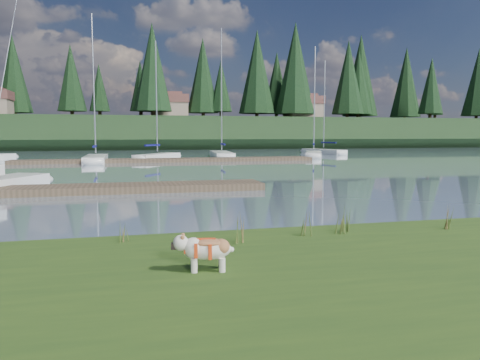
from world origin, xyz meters
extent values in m
plane|color=#7B91A6|center=(0.00, 30.00, 0.00)|extent=(200.00, 200.00, 0.00)
cube|color=#2F4C18|center=(0.00, -6.00, 0.17)|extent=(60.00, 9.00, 0.35)
cube|color=black|center=(0.00, 73.00, 2.50)|extent=(200.00, 20.00, 5.00)
cylinder|color=silver|center=(-0.95, -4.42, 0.46)|extent=(0.10, 0.10, 0.21)
cylinder|color=silver|center=(-0.91, -4.21, 0.46)|extent=(0.10, 0.10, 0.21)
cylinder|color=silver|center=(-0.53, -4.49, 0.46)|extent=(0.10, 0.10, 0.21)
cylinder|color=silver|center=(-0.49, -4.28, 0.46)|extent=(0.10, 0.10, 0.21)
ellipsoid|color=silver|center=(-0.71, -4.35, 0.68)|extent=(0.74, 0.46, 0.33)
ellipsoid|color=#A5683E|center=(-0.71, -4.35, 0.78)|extent=(0.53, 0.40, 0.12)
ellipsoid|color=silver|center=(-1.13, -4.28, 0.78)|extent=(0.28, 0.29, 0.24)
cube|color=black|center=(-1.23, -4.26, 0.74)|extent=(0.09, 0.13, 0.09)
ellipsoid|color=silver|center=(-6.12, 12.81, 0.22)|extent=(2.32, 2.51, 0.70)
cube|color=#4C3D2C|center=(-4.00, 9.00, 0.15)|extent=(16.00, 2.00, 0.30)
cube|color=#4C3D2C|center=(2.00, 30.00, 0.15)|extent=(26.00, 2.20, 0.30)
ellipsoid|color=silver|center=(-12.65, 38.07, 0.22)|extent=(2.27, 2.45, 0.70)
cube|color=silver|center=(-4.22, 31.03, 0.22)|extent=(1.79, 7.53, 0.70)
ellipsoid|color=silver|center=(-4.18, 34.78, 0.22)|extent=(1.66, 2.07, 0.70)
cylinder|color=silver|center=(-4.22, 31.03, 6.67)|extent=(0.12, 0.12, 11.74)
cube|color=#10105D|center=(-4.23, 30.01, 1.40)|extent=(0.23, 2.99, 0.20)
cube|color=silver|center=(1.24, 33.75, 0.22)|extent=(4.90, 6.22, 0.70)
ellipsoid|color=silver|center=(3.08, 36.45, 0.22)|extent=(2.18, 2.27, 0.70)
cylinder|color=silver|center=(1.24, 33.75, 5.93)|extent=(0.12, 0.12, 10.26)
cube|color=#10105D|center=(0.74, 33.02, 1.40)|extent=(1.63, 2.25, 0.20)
cube|color=silver|center=(8.12, 36.75, 0.22)|extent=(2.61, 8.21, 0.70)
ellipsoid|color=silver|center=(8.51, 40.77, 0.22)|extent=(1.97, 2.36, 0.70)
cylinder|color=silver|center=(8.12, 36.75, 7.01)|extent=(0.12, 0.12, 12.41)
cube|color=#10105D|center=(8.01, 35.66, 1.40)|extent=(0.51, 3.21, 0.20)
cube|color=silver|center=(17.72, 35.02, 0.22)|extent=(4.17, 6.99, 0.70)
ellipsoid|color=silver|center=(19.08, 38.20, 0.22)|extent=(2.13, 2.33, 0.70)
cylinder|color=silver|center=(17.72, 35.02, 6.14)|extent=(0.12, 0.12, 10.69)
cube|color=#10105D|center=(17.35, 34.15, 1.40)|extent=(1.27, 2.61, 0.20)
cube|color=silver|center=(22.07, 42.17, 0.22)|extent=(3.21, 7.20, 0.70)
ellipsoid|color=silver|center=(21.24, 45.58, 0.22)|extent=(1.94, 2.22, 0.70)
cylinder|color=silver|center=(22.07, 42.17, 6.04)|extent=(0.12, 0.12, 10.48)
cube|color=#10105D|center=(22.29, 41.24, 1.40)|extent=(0.85, 2.76, 0.20)
cone|color=#475B23|center=(0.11, -2.67, 0.64)|extent=(0.03, 0.03, 0.58)
cone|color=brown|center=(0.22, -2.74, 0.58)|extent=(0.03, 0.03, 0.47)
cone|color=#475B23|center=(0.17, -2.64, 0.67)|extent=(0.03, 0.03, 0.64)
cone|color=brown|center=(0.25, -2.70, 0.55)|extent=(0.03, 0.03, 0.41)
cone|color=#475B23|center=(0.13, -2.75, 0.61)|extent=(0.03, 0.03, 0.52)
cone|color=#475B23|center=(1.60, -2.42, 0.61)|extent=(0.03, 0.03, 0.52)
cone|color=brown|center=(1.71, -2.49, 0.56)|extent=(0.03, 0.03, 0.42)
cone|color=#475B23|center=(1.66, -2.39, 0.64)|extent=(0.03, 0.03, 0.57)
cone|color=brown|center=(1.74, -2.45, 0.53)|extent=(0.03, 0.03, 0.36)
cone|color=#475B23|center=(1.62, -2.50, 0.58)|extent=(0.03, 0.03, 0.47)
cone|color=#475B23|center=(2.61, -2.23, 0.61)|extent=(0.03, 0.03, 0.52)
cone|color=brown|center=(2.72, -2.30, 0.56)|extent=(0.03, 0.03, 0.42)
cone|color=#475B23|center=(2.67, -2.20, 0.64)|extent=(0.03, 0.03, 0.57)
cone|color=brown|center=(2.75, -2.26, 0.53)|extent=(0.03, 0.03, 0.37)
cone|color=#475B23|center=(2.63, -2.31, 0.59)|extent=(0.03, 0.03, 0.47)
cone|color=#475B23|center=(-2.04, -2.05, 0.56)|extent=(0.03, 0.03, 0.42)
cone|color=brown|center=(-1.93, -2.12, 0.52)|extent=(0.03, 0.03, 0.33)
cone|color=#475B23|center=(-1.98, -2.02, 0.58)|extent=(0.03, 0.03, 0.46)
cone|color=brown|center=(-1.90, -2.08, 0.50)|extent=(0.03, 0.03, 0.29)
cone|color=#475B23|center=(-2.02, -2.13, 0.54)|extent=(0.03, 0.03, 0.38)
cone|color=#475B23|center=(2.37, -2.43, 0.58)|extent=(0.03, 0.03, 0.45)
cone|color=brown|center=(2.48, -2.50, 0.53)|extent=(0.03, 0.03, 0.36)
cone|color=#475B23|center=(2.43, -2.40, 0.60)|extent=(0.03, 0.03, 0.50)
cone|color=brown|center=(2.51, -2.46, 0.51)|extent=(0.03, 0.03, 0.32)
cone|color=#475B23|center=(2.39, -2.51, 0.55)|extent=(0.03, 0.03, 0.41)
cone|color=#475B23|center=(4.88, -2.53, 0.60)|extent=(0.03, 0.03, 0.51)
cone|color=brown|center=(4.99, -2.60, 0.55)|extent=(0.03, 0.03, 0.41)
cone|color=#475B23|center=(4.94, -2.50, 0.63)|extent=(0.03, 0.03, 0.56)
cone|color=brown|center=(5.02, -2.56, 0.53)|extent=(0.03, 0.03, 0.36)
cone|color=#475B23|center=(4.90, -2.61, 0.58)|extent=(0.03, 0.03, 0.46)
cube|color=#33281C|center=(0.00, -1.60, 0.07)|extent=(60.00, 0.50, 0.14)
cylinder|color=#382619|center=(-10.00, 72.00, 5.90)|extent=(0.60, 0.60, 1.80)
cone|color=black|center=(-10.00, 72.00, 11.75)|extent=(4.84, 4.84, 11.00)
cylinder|color=#382619|center=(3.00, 66.00, 5.90)|extent=(0.60, 0.60, 1.80)
cone|color=black|center=(3.00, 66.00, 13.10)|extent=(6.16, 6.16, 14.00)
cylinder|color=#382619|center=(15.00, 70.00, 5.90)|extent=(0.60, 0.60, 1.80)
cone|color=black|center=(15.00, 70.00, 10.85)|extent=(3.96, 3.96, 9.00)
cylinder|color=#382619|center=(28.00, 68.00, 5.90)|extent=(0.60, 0.60, 1.80)
cone|color=black|center=(28.00, 68.00, 14.00)|extent=(7.04, 7.04, 16.00)
cylinder|color=#382619|center=(42.00, 71.00, 5.90)|extent=(0.60, 0.60, 1.80)
cone|color=black|center=(42.00, 71.00, 12.20)|extent=(5.28, 5.28, 12.00)
cylinder|color=#382619|center=(55.00, 67.00, 5.90)|extent=(0.60, 0.60, 1.80)
cone|color=black|center=(55.00, 67.00, 11.52)|extent=(4.62, 4.62, 10.50)
cylinder|color=#382619|center=(68.00, 70.00, 5.90)|extent=(0.60, 0.60, 1.80)
cone|color=black|center=(68.00, 70.00, 12.88)|extent=(5.94, 5.94, 13.50)
cube|color=gray|center=(6.00, 71.00, 6.40)|extent=(6.00, 5.00, 2.80)
cube|color=brown|center=(6.00, 71.00, 8.50)|extent=(6.30, 5.30, 1.40)
cube|color=brown|center=(6.00, 71.00, 9.30)|extent=(4.20, 3.60, 0.70)
cube|color=gray|center=(30.00, 69.00, 6.40)|extent=(6.00, 5.00, 2.80)
cube|color=brown|center=(30.00, 69.00, 8.50)|extent=(6.30, 5.30, 1.40)
cube|color=brown|center=(30.00, 69.00, 9.30)|extent=(4.20, 3.60, 0.70)
camera|label=1|loc=(-1.94, -11.24, 2.43)|focal=35.00mm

